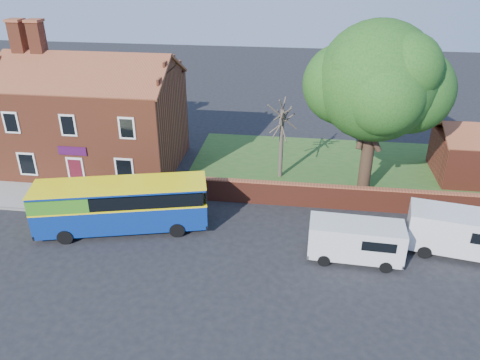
# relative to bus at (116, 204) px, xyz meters

# --- Properties ---
(ground) EXTENTS (120.00, 120.00, 0.00)m
(ground) POSITION_rel_bus_xyz_m (2.25, -2.71, -1.70)
(ground) COLOR black
(ground) RESTS_ON ground
(pavement) EXTENTS (18.00, 3.50, 0.12)m
(pavement) POSITION_rel_bus_xyz_m (-4.75, 3.04, -1.64)
(pavement) COLOR gray
(pavement) RESTS_ON ground
(kerb) EXTENTS (18.00, 0.15, 0.14)m
(kerb) POSITION_rel_bus_xyz_m (-4.75, 1.29, -1.63)
(kerb) COLOR slate
(kerb) RESTS_ON ground
(grass_strip) EXTENTS (26.00, 12.00, 0.04)m
(grass_strip) POSITION_rel_bus_xyz_m (15.25, 10.29, -1.68)
(grass_strip) COLOR #426B28
(grass_strip) RESTS_ON ground
(shop_building) EXTENTS (12.30, 8.13, 10.50)m
(shop_building) POSITION_rel_bus_xyz_m (-4.78, 8.79, 1.71)
(shop_building) COLOR brown
(shop_building) RESTS_ON ground
(boundary_wall) EXTENTS (22.00, 0.38, 1.60)m
(boundary_wall) POSITION_rel_bus_xyz_m (15.25, 4.29, -0.89)
(boundary_wall) COLOR maroon
(boundary_wall) RESTS_ON ground
(bus) EXTENTS (10.14, 4.84, 3.00)m
(bus) POSITION_rel_bus_xyz_m (0.00, 0.00, 0.00)
(bus) COLOR navy
(bus) RESTS_ON ground
(van_near) EXTENTS (5.00, 2.24, 2.16)m
(van_near) POSITION_rel_bus_xyz_m (13.59, -1.08, -0.49)
(van_near) COLOR silver
(van_near) RESTS_ON ground
(van_far) EXTENTS (5.86, 3.16, 2.44)m
(van_far) POSITION_rel_bus_xyz_m (19.29, 0.22, -0.34)
(van_far) COLOR silver
(van_far) RESTS_ON ground
(large_tree) EXTENTS (9.35, 7.40, 11.40)m
(large_tree) POSITION_rel_bus_xyz_m (14.89, 6.91, 5.76)
(large_tree) COLOR black
(large_tree) RESTS_ON ground
(bare_tree) EXTENTS (2.09, 2.49, 5.58)m
(bare_tree) POSITION_rel_bus_xyz_m (9.06, 8.42, 1.16)
(bare_tree) COLOR #4C4238
(bare_tree) RESTS_ON ground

